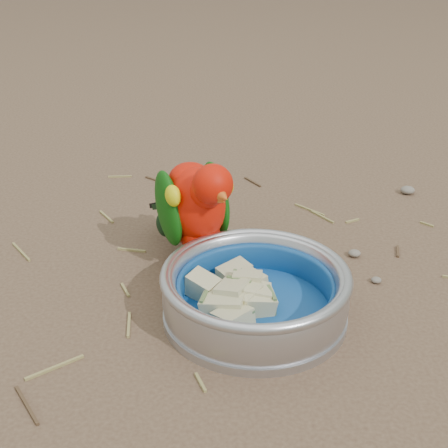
{
  "coord_description": "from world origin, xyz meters",
  "views": [
    {
      "loc": [
        -0.04,
        -0.63,
        0.41
      ],
      "look_at": [
        -0.03,
        0.03,
        0.08
      ],
      "focal_mm": 50.0,
      "sensor_mm": 36.0,
      "label": 1
    }
  ],
  "objects": [
    {
      "name": "ground",
      "position": [
        0.0,
        0.0,
        0.0
      ],
      "size": [
        60.0,
        60.0,
        0.0
      ],
      "primitive_type": "plane",
      "color": "brown"
    },
    {
      "name": "food_bowl",
      "position": [
        0.01,
        -0.05,
        0.01
      ],
      "size": [
        0.21,
        0.21,
        0.02
      ],
      "primitive_type": "cylinder",
      "color": "#B2B2BA",
      "rests_on": "ground"
    },
    {
      "name": "bowl_wall",
      "position": [
        0.01,
        -0.05,
        0.04
      ],
      "size": [
        0.21,
        0.21,
        0.04
      ],
      "primitive_type": null,
      "color": "#B2B2BA",
      "rests_on": "food_bowl"
    },
    {
      "name": "fruit_wedges",
      "position": [
        0.01,
        -0.05,
        0.03
      ],
      "size": [
        0.12,
        0.12,
        0.03
      ],
      "primitive_type": null,
      "color": "#C1B787",
      "rests_on": "food_bowl"
    },
    {
      "name": "lory_parrot",
      "position": [
        -0.06,
        0.07,
        0.08
      ],
      "size": [
        0.16,
        0.21,
        0.15
      ],
      "primitive_type": null,
      "rotation": [
        0.0,
        0.0,
        -2.68
      ],
      "color": "red",
      "rests_on": "ground"
    },
    {
      "name": "ground_debris",
      "position": [
        0.04,
        0.05,
        0.0
      ],
      "size": [
        0.9,
        0.8,
        0.01
      ],
      "primitive_type": null,
      "color": "olive",
      "rests_on": "ground"
    }
  ]
}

